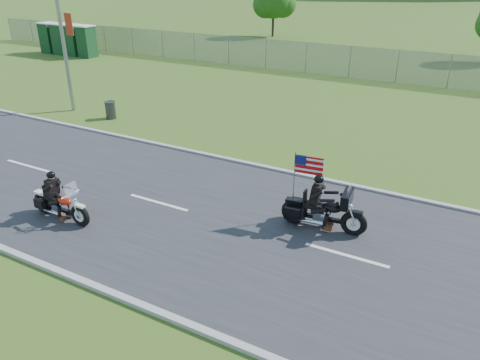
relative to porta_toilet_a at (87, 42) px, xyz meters
The scene contains 13 objects.
ground 27.83m from the porta_toilet_a, 37.69° to the right, with size 420.00×420.00×0.00m, color #3C591B.
road 27.83m from the porta_toilet_a, 37.69° to the right, with size 120.00×8.00×0.04m, color #28282B.
curb_north 25.55m from the porta_toilet_a, 30.48° to the right, with size 120.00×0.18×0.12m, color #9E9B93.
curb_south 30.47m from the porta_toilet_a, 43.74° to the right, with size 120.00×0.18×0.12m, color #9E9B93.
fence 17.26m from the porta_toilet_a, 10.01° to the left, with size 60.00×0.03×2.00m, color gray.
porta_toilet_a is the anchor object (origin of this frame).
porta_toilet_b 1.40m from the porta_toilet_a, behind, with size 1.10×1.10×2.30m, color #133C1B.
porta_toilet_c 2.80m from the porta_toilet_a, behind, with size 1.10×1.10×2.30m, color #133C1B.
porta_toilet_d 4.20m from the porta_toilet_a, behind, with size 1.10×1.10×2.30m, color #133C1B.
tree_fence_mid 18.97m from the porta_toilet_a, 64.72° to the left, with size 3.96×3.69×5.30m.
motorcycle_lead 26.35m from the porta_toilet_a, 46.56° to the right, with size 2.23×0.54×1.50m.
motorcycle_follow 29.68m from the porta_toilet_a, 32.63° to the right, with size 2.44×0.85×2.04m.
trash_can 16.82m from the porta_toilet_a, 41.36° to the right, with size 0.47×0.47×0.81m, color #35353A.
Camera 1 is at (6.42, -10.08, 6.87)m, focal length 35.00 mm.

